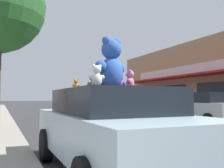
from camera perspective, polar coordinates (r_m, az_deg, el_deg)
The scene contains 9 objects.
plush_art_car at distance 4.43m, azimuth -0.32°, elevation -9.94°, with size 1.98×4.36×1.48m.
teddy_bear_giant at distance 4.64m, azimuth -0.17°, elevation 4.55°, with size 0.73×0.53×0.97m.
teddy_bear_brown at distance 5.20m, azimuth -4.40°, elevation 0.25°, with size 0.24×0.16×0.32m.
teddy_bear_pink at distance 4.68m, azimuth 4.14°, elevation 0.94°, with size 0.23×0.27×0.37m.
teddy_bear_white at distance 3.57m, azimuth -3.50°, elevation 1.86°, with size 0.24×0.16×0.32m.
teddy_bear_orange at distance 5.15m, azimuth -8.21°, elevation -0.16°, with size 0.16×0.15×0.23m.
teddy_bear_purple at distance 5.34m, azimuth 1.83°, elevation 0.34°, with size 0.24×0.24×0.36m.
teddy_bear_green at distance 4.85m, azimuth -3.07°, elevation 0.44°, with size 0.20×0.22×0.31m.
parked_car_far_center at distance 13.21m, azimuth 20.16°, elevation -5.05°, with size 2.06×4.02×1.60m.
Camera 1 is at (-5.60, -4.64, 1.31)m, focal length 40.00 mm.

